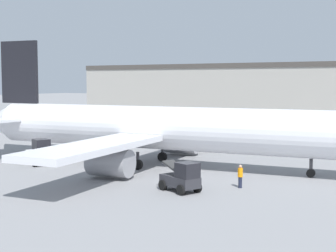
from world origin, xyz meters
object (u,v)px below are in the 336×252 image
Objects in this scene: baggage_tug at (39,153)px; ground_crew_worker at (240,176)px; belt_loader_truck at (182,178)px; airplane at (158,129)px.

ground_crew_worker is at bearing 26.33° from baggage_tug.
belt_loader_truck is (17.29, -3.11, -0.10)m from baggage_tug.
baggage_tug is at bearing -169.32° from belt_loader_truck.
baggage_tug is at bearing -92.95° from ground_crew_worker.
belt_loader_truck reaches higher than ground_crew_worker.
baggage_tug reaches higher than belt_loader_truck.
belt_loader_truck is at bearing 15.21° from baggage_tug.
belt_loader_truck is at bearing -44.72° from ground_crew_worker.
airplane is 11.60m from belt_loader_truck.
ground_crew_worker is 0.52× the size of belt_loader_truck.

